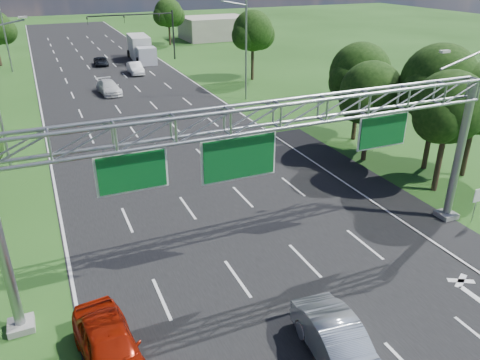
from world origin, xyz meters
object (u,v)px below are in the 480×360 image
sign_gantry (278,128)px  red_coupe (109,346)px  traffic_signal (149,25)px  silver_sedan (339,344)px  regulatory_sign (477,198)px  box_truck (141,49)px

sign_gantry → red_coupe: sign_gantry is taller
traffic_signal → red_coupe: size_ratio=2.48×
red_coupe → traffic_signal: bearing=68.5°
sign_gantry → silver_sedan: bearing=-96.4°
traffic_signal → regulatory_sign: bearing=-84.8°
regulatory_sign → silver_sedan: bearing=-156.9°
regulatory_sign → silver_sedan: size_ratio=0.43×
sign_gantry → box_truck: bearing=83.8°
traffic_signal → silver_sedan: (-7.88, -59.48, -4.36)m
silver_sedan → red_coupe: bearing=162.6°
regulatory_sign → red_coupe: size_ratio=0.43×
silver_sedan → regulatory_sign: bearing=28.4°
red_coupe → box_truck: (14.20, 57.45, 0.82)m
traffic_signal → box_truck: traffic_signal is taller
traffic_signal → silver_sedan: size_ratio=2.49×
regulatory_sign → traffic_signal: (-4.92, 54.02, 3.66)m
box_truck → regulatory_sign: bearing=-79.8°
red_coupe → box_truck: 59.18m
red_coupe → silver_sedan: (7.60, -3.19, -0.03)m
red_coupe → box_truck: bearing=70.0°
silver_sedan → box_truck: 61.00m
regulatory_sign → traffic_signal: 54.37m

